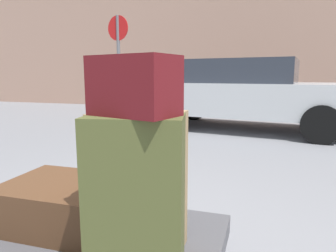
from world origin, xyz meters
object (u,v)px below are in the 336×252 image
object	(u,v)px
suitcase_brown_rear_left	(63,202)
luggage_cart	(96,247)
parked_car	(242,92)
duffel_bag_maroon_topmost_pile	(134,86)
suitcase_olive_front_left	(136,203)
suitcase_tan_center	(140,184)
no_parking_sign	(119,60)

from	to	relation	value
suitcase_brown_rear_left	luggage_cart	bearing A→B (deg)	-15.59
luggage_cart	parked_car	bearing A→B (deg)	86.49
duffel_bag_maroon_topmost_pile	luggage_cart	bearing A→B (deg)	157.61
suitcase_olive_front_left	suitcase_tan_center	xyz separation A→B (m)	(-0.07, 0.21, -0.01)
luggage_cart	suitcase_tan_center	distance (m)	0.47
suitcase_brown_rear_left	parked_car	xyz separation A→B (m)	(0.55, 5.21, 0.31)
suitcase_olive_front_left	suitcase_brown_rear_left	world-z (taller)	suitcase_olive_front_left
suitcase_tan_center	parked_car	world-z (taller)	parked_car
luggage_cart	suitcase_brown_rear_left	distance (m)	0.29
luggage_cart	no_parking_sign	bearing A→B (deg)	114.88
no_parking_sign	suitcase_olive_front_left	bearing A→B (deg)	-63.06
parked_car	no_parking_sign	xyz separation A→B (m)	(-2.46, -0.65, 0.67)
suitcase_olive_front_left	suitcase_brown_rear_left	distance (m)	0.68
suitcase_brown_rear_left	suitcase_tan_center	bearing A→B (deg)	-14.06
parked_car	no_parking_sign	bearing A→B (deg)	-165.15
no_parking_sign	parked_car	bearing A→B (deg)	14.85
suitcase_brown_rear_left	no_parking_sign	bearing A→B (deg)	111.92
duffel_bag_maroon_topmost_pile	no_parking_sign	xyz separation A→B (m)	(-2.48, 4.88, 0.35)
suitcase_brown_rear_left	parked_car	world-z (taller)	parked_car
suitcase_olive_front_left	parked_car	world-z (taller)	parked_car
suitcase_tan_center	no_parking_sign	xyz separation A→B (m)	(-2.41, 4.67, 0.78)
luggage_cart	duffel_bag_maroon_topmost_pile	world-z (taller)	duffel_bag_maroon_topmost_pile
parked_car	suitcase_tan_center	bearing A→B (deg)	-90.61
duffel_bag_maroon_topmost_pile	parked_car	bearing A→B (deg)	105.46
parked_car	no_parking_sign	distance (m)	2.64
suitcase_olive_front_left	no_parking_sign	size ratio (longest dim) A/B	0.28
luggage_cart	suitcase_brown_rear_left	xyz separation A→B (m)	(-0.22, 0.06, 0.18)
suitcase_olive_front_left	parked_car	distance (m)	5.53
suitcase_tan_center	luggage_cart	bearing A→B (deg)	168.04
suitcase_tan_center	duffel_bag_maroon_topmost_pile	bearing A→B (deg)	-70.88
luggage_cart	duffel_bag_maroon_topmost_pile	distance (m)	0.91
suitcase_tan_center	parked_car	xyz separation A→B (m)	(0.06, 5.33, 0.11)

